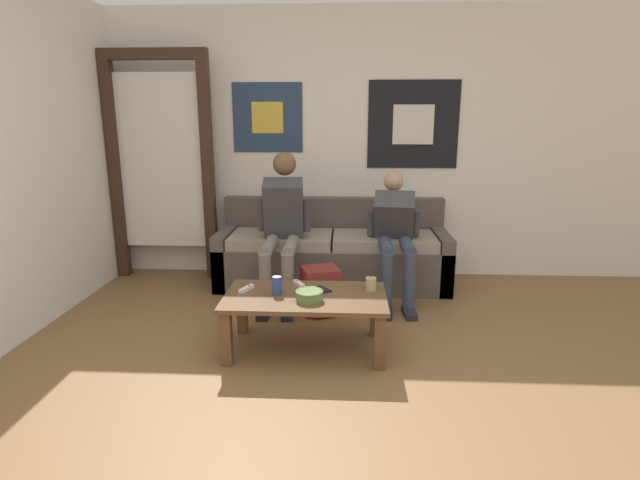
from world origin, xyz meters
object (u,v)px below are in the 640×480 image
(cell_phone, at_px, (322,289))
(backpack, at_px, (321,292))
(pillar_candle, at_px, (371,284))
(ceramic_bowl, at_px, (309,295))
(person_seated_adult, at_px, (282,221))
(drink_can_blue, at_px, (277,285))
(game_controller_near_right, at_px, (246,289))
(game_controller_near_left, at_px, (299,284))
(couch, at_px, (333,255))
(person_seated_teen, at_px, (395,231))
(coffee_table, at_px, (305,304))

(cell_phone, bearing_deg, backpack, 94.02)
(backpack, distance_m, pillar_candle, 0.70)
(ceramic_bowl, bearing_deg, cell_phone, 69.82)
(person_seated_adult, bearing_deg, drink_can_blue, -84.91)
(game_controller_near_right, bearing_deg, ceramic_bowl, -20.77)
(game_controller_near_left, bearing_deg, game_controller_near_right, -160.90)
(couch, distance_m, person_seated_teen, 0.71)
(coffee_table, distance_m, person_seated_adult, 1.14)
(drink_can_blue, bearing_deg, person_seated_adult, 95.09)
(coffee_table, xyz_separation_m, game_controller_near_right, (-0.41, 0.07, 0.08))
(person_seated_adult, bearing_deg, couch, 40.27)
(backpack, height_order, game_controller_near_left, game_controller_near_left)
(coffee_table, distance_m, drink_can_blue, 0.23)
(pillar_candle, xyz_separation_m, cell_phone, (-0.33, -0.01, -0.04))
(pillar_candle, height_order, cell_phone, pillar_candle)
(backpack, xyz_separation_m, drink_can_blue, (-0.26, -0.64, 0.27))
(cell_phone, bearing_deg, coffee_table, -136.21)
(backpack, bearing_deg, game_controller_near_right, -129.67)
(person_seated_teen, height_order, drink_can_blue, person_seated_teen)
(ceramic_bowl, bearing_deg, person_seated_adult, 105.48)
(backpack, relative_size, cell_phone, 2.57)
(person_seated_adult, relative_size, backpack, 3.30)
(couch, height_order, ceramic_bowl, couch)
(drink_can_blue, bearing_deg, cell_phone, 18.36)
(backpack, distance_m, drink_can_blue, 0.75)
(pillar_candle, bearing_deg, game_controller_near_right, -176.81)
(person_seated_adult, relative_size, person_seated_teen, 1.17)
(person_seated_teen, xyz_separation_m, backpack, (-0.62, -0.42, -0.41))
(person_seated_teen, xyz_separation_m, game_controller_near_right, (-1.10, -1.01, -0.19))
(couch, bearing_deg, pillar_candle, -77.01)
(couch, relative_size, backpack, 5.64)
(person_seated_teen, relative_size, cell_phone, 7.27)
(cell_phone, bearing_deg, ceramic_bowl, -110.18)
(backpack, height_order, cell_phone, cell_phone)
(person_seated_teen, height_order, backpack, person_seated_teen)
(pillar_candle, bearing_deg, couch, 102.99)
(person_seated_adult, height_order, person_seated_teen, person_seated_adult)
(ceramic_bowl, relative_size, game_controller_near_left, 1.29)
(ceramic_bowl, distance_m, cell_phone, 0.22)
(couch, xyz_separation_m, ceramic_bowl, (-0.11, -1.51, 0.15))
(coffee_table, bearing_deg, game_controller_near_left, 107.38)
(couch, xyz_separation_m, drink_can_blue, (-0.33, -1.40, 0.18))
(person_seated_adult, bearing_deg, cell_phone, -67.37)
(person_seated_teen, relative_size, ceramic_bowl, 5.84)
(backpack, height_order, ceramic_bowl, ceramic_bowl)
(backpack, distance_m, cell_phone, 0.59)
(drink_can_blue, bearing_deg, pillar_candle, 10.01)
(game_controller_near_right, distance_m, cell_phone, 0.52)
(person_seated_teen, relative_size, backpack, 2.83)
(game_controller_near_right, bearing_deg, couch, 67.49)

